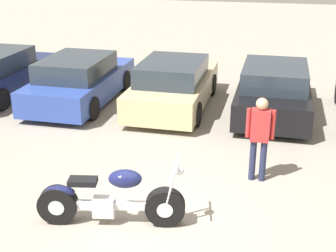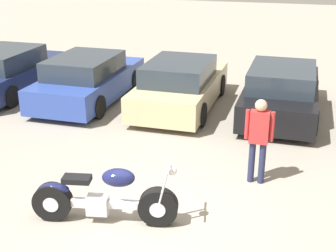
% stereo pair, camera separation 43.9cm
% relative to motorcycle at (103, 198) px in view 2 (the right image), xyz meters
% --- Properties ---
extents(ground_plane, '(60.00, 60.00, 0.00)m').
position_rel_motorcycle_xyz_m(ground_plane, '(0.58, 0.27, -0.42)').
color(ground_plane, gray).
extents(motorcycle, '(2.33, 0.82, 1.10)m').
position_rel_motorcycle_xyz_m(motorcycle, '(0.00, 0.00, 0.00)').
color(motorcycle, black).
rests_on(motorcycle, ground_plane).
extents(parked_car_navy, '(1.87, 4.22, 1.31)m').
position_rel_motorcycle_xyz_m(parked_car_navy, '(-5.51, 5.69, 0.20)').
color(parked_car_navy, '#19234C').
rests_on(parked_car_navy, ground_plane).
extents(parked_car_blue, '(1.87, 4.22, 1.31)m').
position_rel_motorcycle_xyz_m(parked_car_blue, '(-2.89, 5.57, 0.20)').
color(parked_car_blue, '#2D479E').
rests_on(parked_car_blue, ground_plane).
extents(parked_car_champagne, '(1.87, 4.22, 1.31)m').
position_rel_motorcycle_xyz_m(parked_car_champagne, '(-0.27, 5.76, 0.20)').
color(parked_car_champagne, '#C6B284').
rests_on(parked_car_champagne, ground_plane).
extents(parked_car_black, '(1.87, 4.22, 1.31)m').
position_rel_motorcycle_xyz_m(parked_car_black, '(2.35, 5.92, 0.20)').
color(parked_car_black, black).
rests_on(parked_car_black, ground_plane).
extents(person_standing, '(0.52, 0.22, 1.62)m').
position_rel_motorcycle_xyz_m(person_standing, '(2.18, 2.03, 0.54)').
color(person_standing, '#232847').
rests_on(person_standing, ground_plane).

